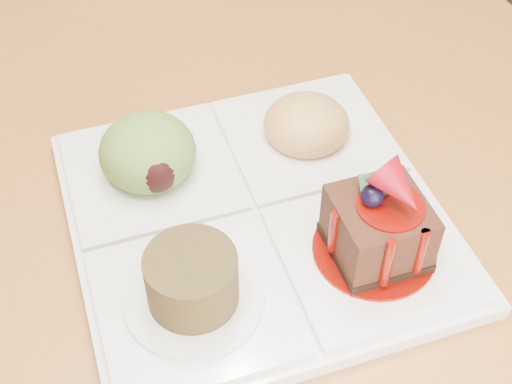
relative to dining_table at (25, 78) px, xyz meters
name	(u,v)px	position (x,y,z in m)	size (l,w,h in m)	color
dining_table	(25,78)	(0.00, 0.00, 0.00)	(1.00, 1.80, 0.75)	#A16129
sampler_plate	(252,202)	(0.13, -0.34, 0.09)	(0.29, 0.29, 0.10)	silver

